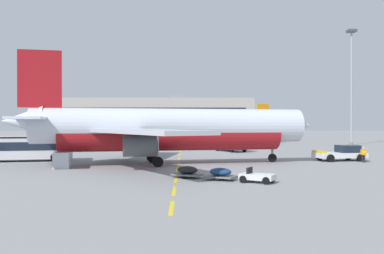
{
  "coord_description": "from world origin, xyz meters",
  "views": [
    {
      "loc": [
        18.68,
        -27.73,
        4.54
      ],
      "look_at": [
        19.72,
        28.84,
        4.06
      ],
      "focal_mm": 39.58,
      "sensor_mm": 36.0,
      "label": 1
    }
  ],
  "objects": [
    {
      "name": "pushback_tug",
      "position": [
        37.8,
        23.33,
        0.9
      ],
      "size": [
        6.34,
        3.84,
        2.08
      ],
      "color": "silver",
      "rests_on": "ground"
    },
    {
      "name": "ground_crew_worker",
      "position": [
        39.55,
        20.99,
        1.01
      ],
      "size": [
        0.7,
        0.32,
        1.77
      ],
      "color": "#232328",
      "rests_on": "ground"
    },
    {
      "name": "apron_light_mast_far",
      "position": [
        53.75,
        60.28,
        15.09
      ],
      "size": [
        1.8,
        1.8,
        24.18
      ],
      "color": "slate",
      "rests_on": "ground"
    },
    {
      "name": "uld_cargo_container",
      "position": [
        6.34,
        15.13,
        0.8
      ],
      "size": [
        1.74,
        1.71,
        1.6
      ],
      "color": "#B7BCC6",
      "rests_on": "ground"
    },
    {
      "name": "terminal_satellite",
      "position": [
        1.36,
        157.74,
        7.65
      ],
      "size": [
        93.44,
        20.34,
        16.86
      ],
      "color": "#9E998E",
      "rests_on": "ground"
    },
    {
      "name": "baggage_train",
      "position": [
        21.61,
        6.02,
        0.52
      ],
      "size": [
        8.23,
        5.45,
        1.14
      ],
      "color": "silver",
      "rests_on": "ground"
    },
    {
      "name": "ground",
      "position": [
        40.0,
        40.0,
        0.0
      ],
      "size": [
        400.0,
        400.0,
        0.0
      ],
      "primitive_type": "plane",
      "color": "gray"
    },
    {
      "name": "airliner_mid_left",
      "position": [
        28.34,
        70.5,
        3.01
      ],
      "size": [
        25.72,
        24.57,
        9.31
      ],
      "color": "silver",
      "rests_on": "ground"
    },
    {
      "name": "catering_truck",
      "position": [
        26.28,
        40.54,
        1.65
      ],
      "size": [
        5.2,
        7.35,
        3.14
      ],
      "color": "black",
      "rests_on": "ground"
    },
    {
      "name": "apron_paint_markings",
      "position": [
        18.0,
        37.0,
        0.0
      ],
      "size": [
        8.0,
        95.33,
        0.01
      ],
      "color": "yellow",
      "rests_on": "ground"
    },
    {
      "name": "airliner_foreground",
      "position": [
        16.78,
        19.24,
        3.95
      ],
      "size": [
        34.67,
        33.99,
        12.2
      ],
      "color": "silver",
      "rests_on": "ground"
    },
    {
      "name": "apron_shuttle_bus",
      "position": [
        -0.97,
        23.26,
        1.75
      ],
      "size": [
        12.32,
        5.02,
        3.0
      ],
      "color": "silver",
      "rests_on": "ground"
    }
  ]
}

